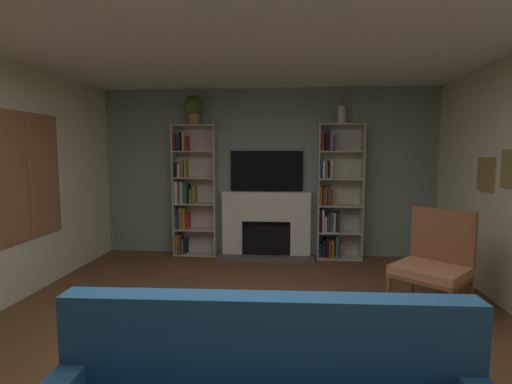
{
  "coord_description": "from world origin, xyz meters",
  "views": [
    {
      "loc": [
        0.36,
        -2.81,
        1.64
      ],
      "look_at": [
        0.0,
        1.32,
        1.21
      ],
      "focal_mm": 27.17,
      "sensor_mm": 36.0,
      "label": 1
    }
  ],
  "objects_px": {
    "vase_with_flowers": "(342,113)",
    "bookshelf_left": "(191,192)",
    "armchair": "(434,262)",
    "tv": "(267,171)",
    "fireplace": "(266,223)",
    "bookshelf_right": "(334,197)",
    "potted_plant": "(194,108)"
  },
  "relations": [
    {
      "from": "tv",
      "to": "potted_plant",
      "type": "bearing_deg",
      "value": -173.9
    },
    {
      "from": "fireplace",
      "to": "tv",
      "type": "relative_size",
      "value": 1.3
    },
    {
      "from": "fireplace",
      "to": "bookshelf_left",
      "type": "distance_m",
      "value": 1.3
    },
    {
      "from": "bookshelf_left",
      "to": "potted_plant",
      "type": "bearing_deg",
      "value": -29.12
    },
    {
      "from": "bookshelf_left",
      "to": "potted_plant",
      "type": "xyz_separation_m",
      "value": [
        0.08,
        -0.05,
        1.3
      ]
    },
    {
      "from": "potted_plant",
      "to": "vase_with_flowers",
      "type": "height_order",
      "value": "vase_with_flowers"
    },
    {
      "from": "bookshelf_left",
      "to": "armchair",
      "type": "height_order",
      "value": "bookshelf_left"
    },
    {
      "from": "fireplace",
      "to": "armchair",
      "type": "bearing_deg",
      "value": -48.18
    },
    {
      "from": "bookshelf_left",
      "to": "armchair",
      "type": "xyz_separation_m",
      "value": [
        3.03,
        -2.04,
        -0.47
      ]
    },
    {
      "from": "bookshelf_left",
      "to": "fireplace",
      "type": "bearing_deg",
      "value": -0.08
    },
    {
      "from": "potted_plant",
      "to": "fireplace",
      "type": "bearing_deg",
      "value": 2.32
    },
    {
      "from": "tv",
      "to": "armchair",
      "type": "xyz_separation_m",
      "value": [
        1.82,
        -2.11,
        -0.8
      ]
    },
    {
      "from": "potted_plant",
      "to": "bookshelf_left",
      "type": "bearing_deg",
      "value": 150.88
    },
    {
      "from": "armchair",
      "to": "fireplace",
      "type": "bearing_deg",
      "value": 131.82
    },
    {
      "from": "tv",
      "to": "bookshelf_left",
      "type": "relative_size",
      "value": 0.55
    },
    {
      "from": "bookshelf_right",
      "to": "potted_plant",
      "type": "xyz_separation_m",
      "value": [
        -2.17,
        -0.03,
        1.36
      ]
    },
    {
      "from": "bookshelf_right",
      "to": "armchair",
      "type": "relative_size",
      "value": 1.95
    },
    {
      "from": "bookshelf_right",
      "to": "potted_plant",
      "type": "bearing_deg",
      "value": -179.09
    },
    {
      "from": "tv",
      "to": "potted_plant",
      "type": "distance_m",
      "value": 1.49
    },
    {
      "from": "tv",
      "to": "fireplace",
      "type": "bearing_deg",
      "value": -90.0
    },
    {
      "from": "tv",
      "to": "armchair",
      "type": "bearing_deg",
      "value": -49.2
    },
    {
      "from": "vase_with_flowers",
      "to": "bookshelf_left",
      "type": "bearing_deg",
      "value": 178.84
    },
    {
      "from": "fireplace",
      "to": "armchair",
      "type": "xyz_separation_m",
      "value": [
        1.82,
        -2.04,
        0.0
      ]
    },
    {
      "from": "tv",
      "to": "bookshelf_left",
      "type": "xyz_separation_m",
      "value": [
        -1.21,
        -0.07,
        -0.33
      ]
    },
    {
      "from": "tv",
      "to": "bookshelf_right",
      "type": "distance_m",
      "value": 1.12
    },
    {
      "from": "tv",
      "to": "bookshelf_left",
      "type": "distance_m",
      "value": 1.26
    },
    {
      "from": "bookshelf_left",
      "to": "bookshelf_right",
      "type": "xyz_separation_m",
      "value": [
        2.25,
        -0.01,
        -0.06
      ]
    },
    {
      "from": "fireplace",
      "to": "armchair",
      "type": "distance_m",
      "value": 2.74
    },
    {
      "from": "tv",
      "to": "vase_with_flowers",
      "type": "bearing_deg",
      "value": -6.1
    },
    {
      "from": "fireplace",
      "to": "tv",
      "type": "height_order",
      "value": "tv"
    },
    {
      "from": "bookshelf_right",
      "to": "armchair",
      "type": "height_order",
      "value": "bookshelf_right"
    },
    {
      "from": "bookshelf_right",
      "to": "vase_with_flowers",
      "type": "height_order",
      "value": "vase_with_flowers"
    }
  ]
}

